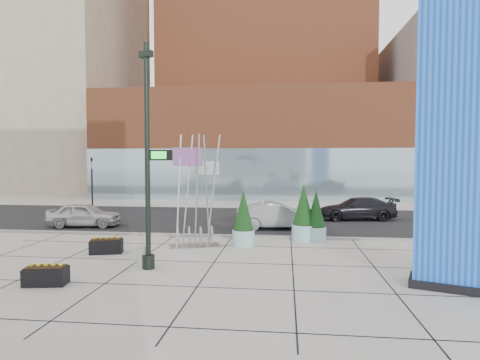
# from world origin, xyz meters

# --- Properties ---
(ground) EXTENTS (160.00, 160.00, 0.00)m
(ground) POSITION_xyz_m (0.00, 0.00, 0.00)
(ground) COLOR #9E9991
(ground) RESTS_ON ground
(street_asphalt) EXTENTS (80.00, 12.00, 0.02)m
(street_asphalt) POSITION_xyz_m (0.00, 10.00, 0.01)
(street_asphalt) COLOR black
(street_asphalt) RESTS_ON ground
(curb_edge) EXTENTS (80.00, 0.30, 0.12)m
(curb_edge) POSITION_xyz_m (0.00, 4.00, 0.06)
(curb_edge) COLOR gray
(curb_edge) RESTS_ON ground
(tower_podium) EXTENTS (34.00, 10.00, 11.00)m
(tower_podium) POSITION_xyz_m (1.00, 27.00, 5.50)
(tower_podium) COLOR #A0502E
(tower_podium) RESTS_ON ground
(tower_glass_front) EXTENTS (34.00, 0.60, 5.00)m
(tower_glass_front) POSITION_xyz_m (1.00, 22.20, 2.50)
(tower_glass_front) COLOR #8CA5B2
(tower_glass_front) RESTS_ON ground
(building_beige_left) EXTENTS (18.00, 20.00, 34.00)m
(building_beige_left) POSITION_xyz_m (-26.00, 34.00, 17.00)
(building_beige_left) COLOR gray
(building_beige_left) RESTS_ON ground
(blue_pylon) EXTENTS (3.00, 2.08, 9.17)m
(blue_pylon) POSITION_xyz_m (9.00, -3.27, 4.43)
(blue_pylon) COLOR blue
(blue_pylon) RESTS_ON ground
(lamp_post) EXTENTS (0.55, 0.45, 8.10)m
(lamp_post) POSITION_xyz_m (-1.21, -2.14, 3.31)
(lamp_post) COLOR black
(lamp_post) RESTS_ON ground
(public_art_sculpture) EXTENTS (2.48, 1.72, 5.11)m
(public_art_sculpture) POSITION_xyz_m (-0.34, 1.62, 1.34)
(public_art_sculpture) COLOR #AEB0B2
(public_art_sculpture) RESTS_ON ground
(concrete_bollard) EXTENTS (0.40, 0.40, 0.78)m
(concrete_bollard) POSITION_xyz_m (-1.50, -1.99, 0.39)
(concrete_bollard) COLOR gray
(concrete_bollard) RESTS_ON ground
(overhead_street_sign) EXTENTS (2.07, 0.69, 4.44)m
(overhead_street_sign) POSITION_xyz_m (-2.24, 3.00, 3.81)
(overhead_street_sign) COLOR black
(overhead_street_sign) RESTS_ON ground
(round_planter_east) EXTENTS (1.12, 1.12, 2.80)m
(round_planter_east) POSITION_xyz_m (4.60, 3.60, 1.33)
(round_planter_east) COLOR #97CCC8
(round_planter_east) RESTS_ON ground
(round_planter_mid) EXTENTS (0.99, 0.99, 2.48)m
(round_planter_mid) POSITION_xyz_m (5.20, 3.60, 1.18)
(round_planter_mid) COLOR #97CCC8
(round_planter_mid) RESTS_ON ground
(round_planter_west) EXTENTS (1.03, 1.03, 2.57)m
(round_planter_west) POSITION_xyz_m (1.80, 2.20, 1.21)
(round_planter_west) COLOR #97CCC8
(round_planter_west) RESTS_ON ground
(box_planter_north) EXTENTS (1.44, 0.98, 0.72)m
(box_planter_north) POSITION_xyz_m (-3.80, -0.03, 0.33)
(box_planter_north) COLOR black
(box_planter_north) RESTS_ON ground
(box_planter_south) EXTENTS (1.37, 0.84, 0.70)m
(box_planter_south) POSITION_xyz_m (-3.80, -4.33, 0.32)
(box_planter_south) COLOR black
(box_planter_south) RESTS_ON ground
(car_white_west) EXTENTS (4.29, 2.15, 1.40)m
(car_white_west) POSITION_xyz_m (-8.02, 6.12, 0.70)
(car_white_west) COLOR silver
(car_white_west) RESTS_ON ground
(car_silver_mid) EXTENTS (4.74, 2.28, 1.50)m
(car_silver_mid) POSITION_xyz_m (3.22, 6.71, 0.75)
(car_silver_mid) COLOR #9C9EA4
(car_silver_mid) RESTS_ON ground
(car_dark_east) EXTENTS (5.23, 2.64, 1.45)m
(car_dark_east) POSITION_xyz_m (8.37, 10.76, 0.73)
(car_dark_east) COLOR black
(car_dark_east) RESTS_ON ground
(traffic_signal) EXTENTS (0.15, 0.18, 4.10)m
(traffic_signal) POSITION_xyz_m (-12.00, 15.00, 2.30)
(traffic_signal) COLOR black
(traffic_signal) RESTS_ON ground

